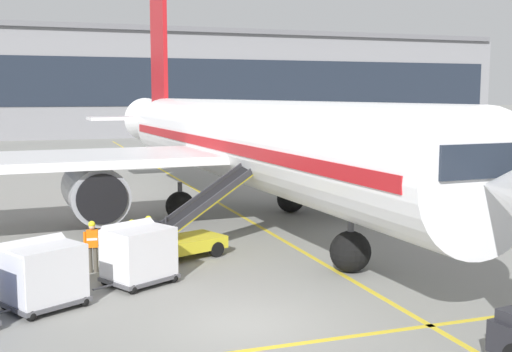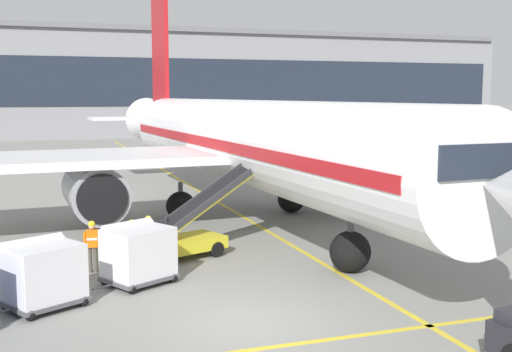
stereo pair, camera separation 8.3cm
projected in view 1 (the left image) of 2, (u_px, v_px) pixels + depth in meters
ground_plane at (243, 324)px, 16.55m from camera, size 600.00×600.00×0.00m
parked_airplane at (243, 143)px, 29.99m from camera, size 30.76×40.52×13.64m
belt_loader at (183, 233)px, 23.23m from camera, size 5.30×3.12×3.22m
baggage_cart_lead at (138, 252)px, 19.94m from camera, size 2.77×2.37×1.91m
baggage_cart_second at (43, 273)px, 17.67m from camera, size 2.77×2.37×1.91m
ground_crew_by_loader at (132, 241)px, 21.46m from camera, size 0.37×0.53×1.74m
ground_crew_by_carts at (149, 237)px, 22.12m from camera, size 0.35×0.55×1.74m
ground_crew_marshaller at (92, 243)px, 21.22m from camera, size 0.57×0.30×1.74m
ground_crew_wingwalker at (133, 251)px, 20.18m from camera, size 0.44×0.43×1.74m
safety_cone_engine_keepout at (116, 225)px, 27.62m from camera, size 0.57×0.57×0.65m
safety_cone_wingtip at (104, 221)px, 28.22m from camera, size 0.66×0.66×0.75m
apron_guidance_line_lead_in at (251, 222)px, 29.83m from camera, size 0.20×110.00×0.01m
apron_guidance_line_stop_bar at (426, 326)px, 16.36m from camera, size 12.00×0.20×0.01m
terminal_building at (125, 84)px, 96.01m from camera, size 116.05×20.37×15.22m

